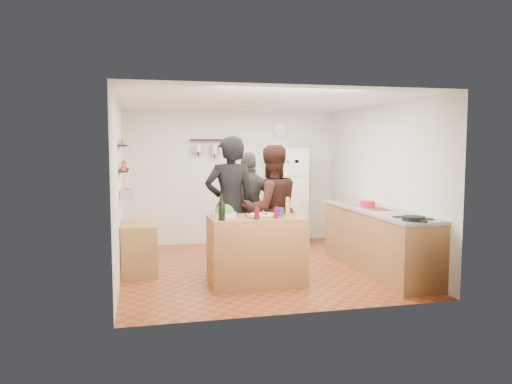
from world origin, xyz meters
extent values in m
plane|color=brown|center=(0.00, 0.00, 0.00)|extent=(4.20, 4.20, 0.00)
plane|color=white|center=(0.00, 0.00, 2.50)|extent=(4.20, 4.20, 0.00)
plane|color=silver|center=(0.00, 2.10, 1.25)|extent=(4.00, 0.00, 4.00)
plane|color=silver|center=(-2.00, 0.00, 1.25)|extent=(0.00, 4.20, 4.20)
plane|color=silver|center=(2.00, 0.00, 1.25)|extent=(0.00, 4.20, 4.20)
cube|color=brown|center=(-0.21, -0.82, 0.46)|extent=(1.25, 0.72, 0.91)
cube|color=brown|center=(-0.13, -0.84, 0.92)|extent=(0.42, 0.34, 0.02)
cylinder|color=#CCB286|center=(-0.13, -0.84, 0.94)|extent=(0.34, 0.34, 0.02)
cylinder|color=silver|center=(-0.63, -0.77, 0.94)|extent=(0.31, 0.31, 0.06)
cylinder|color=black|center=(-0.71, -1.04, 1.03)|extent=(0.08, 0.08, 0.24)
cylinder|color=#4F061A|center=(-0.26, -1.06, 0.99)|extent=(0.07, 0.07, 0.16)
cylinder|color=#5F0825|center=(0.01, -1.02, 0.99)|extent=(0.06, 0.06, 0.15)
cylinder|color=#B08849|center=(0.24, -0.77, 1.01)|extent=(0.06, 0.06, 0.20)
cylinder|color=navy|center=(0.09, -0.94, 0.97)|extent=(0.08, 0.08, 0.13)
imported|color=black|center=(-0.46, -0.27, 1.00)|extent=(0.75, 0.51, 1.99)
imported|color=black|center=(0.12, -0.34, 0.93)|extent=(0.99, 0.82, 1.86)
imported|color=#32302D|center=(-0.06, 0.29, 0.88)|extent=(1.11, 0.70, 1.75)
cube|color=#9E7042|center=(1.70, -0.55, 0.45)|extent=(0.63, 2.63, 0.90)
cube|color=white|center=(1.70, -1.50, 0.91)|extent=(0.60, 0.62, 0.02)
cylinder|color=black|center=(1.60, -1.68, 0.95)|extent=(0.28, 0.28, 0.05)
cube|color=silver|center=(1.70, 0.30, 0.92)|extent=(0.50, 0.80, 0.03)
cube|color=brown|center=(1.70, -0.56, 0.91)|extent=(0.30, 0.40, 0.02)
cylinder|color=red|center=(1.65, -0.29, 0.97)|extent=(0.23, 0.23, 0.10)
cube|color=white|center=(0.95, 1.75, 0.90)|extent=(0.70, 0.68, 1.80)
cylinder|color=silver|center=(0.95, 2.08, 2.15)|extent=(0.30, 0.03, 0.30)
cube|color=black|center=(-1.93, 0.20, 1.50)|extent=(0.12, 1.00, 0.02)
cube|color=black|center=(-1.93, 0.20, 1.85)|extent=(0.12, 1.00, 0.02)
cube|color=silver|center=(-1.90, 0.20, 1.15)|extent=(0.18, 0.35, 0.14)
cube|color=#A47D44|center=(-1.74, 0.11, 0.36)|extent=(0.50, 0.80, 0.73)
cube|color=black|center=(-0.35, 2.00, 1.95)|extent=(0.90, 0.04, 0.04)
camera|label=1|loc=(-1.71, -7.22, 1.86)|focal=35.00mm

